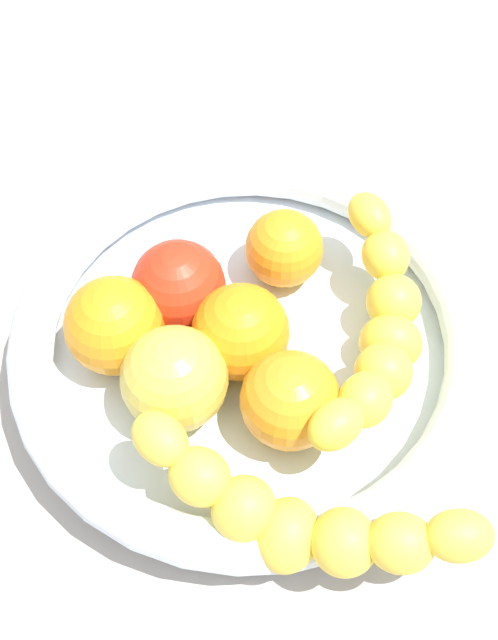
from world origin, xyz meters
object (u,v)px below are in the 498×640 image
at_px(banana_draped_left, 379,329).
at_px(tomato_red, 178,287).
at_px(orange_rear, 284,248).
at_px(apple_yellow, 174,379).
at_px(orange_front, 290,400).
at_px(orange_mid_left, 241,332).
at_px(banana_draped_right, 296,516).
at_px(fruit_bowl, 249,342).
at_px(orange_mid_right, 115,325).

xyz_separation_m(banana_draped_left, tomato_red, (0.05, 0.12, -0.00)).
xyz_separation_m(orange_rear, apple_yellow, (-0.09, 0.08, 0.01)).
relative_size(orange_front, orange_mid_left, 0.97).
bearing_deg(banana_draped_right, fruit_bowl, 2.32).
relative_size(banana_draped_left, apple_yellow, 2.88).
height_order(banana_draped_left, banana_draped_right, same).
xyz_separation_m(banana_draped_left, orange_mid_left, (0.01, 0.09, -0.00)).
xyz_separation_m(fruit_bowl, orange_rear, (0.06, -0.03, 0.02)).
distance_m(fruit_bowl, apple_yellow, 0.07).
xyz_separation_m(orange_mid_left, orange_rear, (0.07, -0.04, -0.00)).
bearing_deg(orange_rear, orange_mid_left, 148.83).
relative_size(orange_mid_right, apple_yellow, 0.97).
bearing_deg(orange_mid_right, tomato_red, -60.17).
height_order(orange_front, apple_yellow, apple_yellow).
distance_m(banana_draped_right, apple_yellow, 0.11).
distance_m(orange_mid_left, tomato_red, 0.05).
xyz_separation_m(fruit_bowl, tomato_red, (0.03, 0.04, 0.03)).
bearing_deg(orange_mid_right, banana_draped_right, -147.15).
bearing_deg(tomato_red, orange_mid_left, -139.42).
relative_size(banana_draped_right, tomato_red, 2.98).
relative_size(orange_mid_left, orange_rear, 1.15).
relative_size(banana_draped_left, orange_front, 3.12).
xyz_separation_m(fruit_bowl, banana_draped_left, (-0.02, -0.08, 0.03)).
bearing_deg(banana_draped_right, apple_yellow, 30.83).
height_order(orange_rear, apple_yellow, apple_yellow).
xyz_separation_m(banana_draped_left, banana_draped_right, (-0.11, 0.07, 0.00)).
bearing_deg(fruit_bowl, banana_draped_left, -105.32).
xyz_separation_m(banana_draped_left, orange_front, (-0.04, 0.06, -0.00)).
height_order(fruit_bowl, orange_mid_left, orange_mid_left).
bearing_deg(orange_mid_left, orange_front, -156.92).
distance_m(fruit_bowl, orange_mid_left, 0.03).
relative_size(fruit_bowl, banana_draped_right, 1.67).
bearing_deg(banana_draped_left, apple_yellow, 96.86).
height_order(orange_front, orange_mid_left, orange_mid_left).
bearing_deg(orange_rear, fruit_bowl, 149.77).
bearing_deg(tomato_red, orange_mid_right, 119.83).
bearing_deg(fruit_bowl, apple_yellow, 126.19).
distance_m(banana_draped_left, tomato_red, 0.13).
bearing_deg(fruit_bowl, tomato_red, 52.53).
height_order(orange_mid_left, apple_yellow, apple_yellow).
relative_size(orange_mid_left, tomato_red, 1.00).
bearing_deg(orange_front, orange_rear, -8.50).
relative_size(orange_rear, tomato_red, 0.87).
bearing_deg(orange_front, tomato_red, 31.63).
relative_size(orange_front, orange_mid_right, 0.95).
relative_size(banana_draped_right, orange_rear, 3.45).
distance_m(banana_draped_right, orange_mid_right, 0.17).
bearing_deg(tomato_red, banana_draped_left, -113.94).
xyz_separation_m(banana_draped_right, orange_rear, (0.19, -0.03, -0.01)).
xyz_separation_m(fruit_bowl, orange_mid_left, (-0.01, 0.01, 0.03)).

